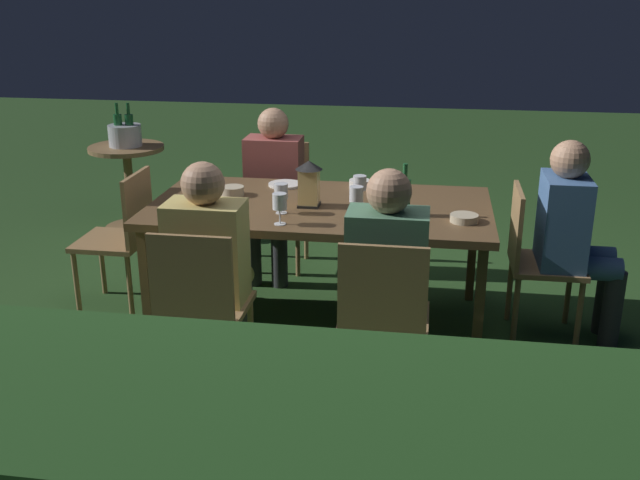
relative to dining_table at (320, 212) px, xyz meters
The scene contains 26 objects.
ground_plane 0.68m from the dining_table, ahead, with size 16.00×16.00×0.00m, color #26471E.
dining_table is the anchor object (origin of this frame).
chair_side_left_b 1.03m from the dining_table, 64.24° to the right, with size 0.42×0.40×0.87m.
person_in_rust 0.84m from the dining_table, 58.44° to the right, with size 0.38×0.47×1.15m.
chair_head_near 1.24m from the dining_table, behind, with size 0.40×0.42×0.87m.
person_in_blue 1.42m from the dining_table, behind, with size 0.48×0.38×1.15m.
chair_head_far 1.24m from the dining_table, ahead, with size 0.40×0.42×0.87m.
chair_side_right_a 1.03m from the dining_table, 115.76° to the left, with size 0.42×0.40×0.87m.
person_in_green 0.84m from the dining_table, 121.56° to the left, with size 0.38×0.47×1.15m.
chair_side_right_b 1.03m from the dining_table, 64.24° to the left, with size 0.42×0.40×0.87m.
person_in_mustard 0.84m from the dining_table, 58.44° to the left, with size 0.38×0.47×1.15m.
lantern_centerpiece 0.21m from the dining_table, 40.36° to the left, with size 0.15×0.15×0.27m.
green_bottle_on_table 0.53m from the dining_table, 163.81° to the left, with size 0.07×0.07×0.29m.
wine_glass_a 0.35m from the dining_table, 138.72° to the left, with size 0.08×0.08×0.17m.
wine_glass_b 0.46m from the dining_table, 69.22° to the left, with size 0.08×0.08×0.17m.
wine_glass_c 0.28m from the dining_table, behind, with size 0.08×0.08×0.17m.
wine_glass_d 0.32m from the dining_table, 48.11° to the left, with size 0.08×0.08×0.17m.
plate_a 0.86m from the dining_table, 21.12° to the right, with size 0.21×0.21×0.01m, color white.
plate_b 0.46m from the dining_table, 52.66° to the right, with size 0.21×0.21×0.01m, color white.
bowl_olives 0.72m from the dining_table, 19.96° to the left, with size 0.14×0.14×0.05m.
bowl_bread 0.56m from the dining_table, 10.44° to the right, with size 0.14×0.14×0.05m.
bowl_salad 0.45m from the dining_table, 114.95° to the right, with size 0.13×0.13×0.05m.
bowl_dip 0.84m from the dining_table, 165.63° to the left, with size 0.15×0.15×0.04m.
side_table 2.34m from the dining_table, 39.29° to the right, with size 0.60×0.60×0.70m.
ice_bucket 2.33m from the dining_table, 39.28° to the right, with size 0.26×0.26×0.34m.
potted_plant_corner 1.96m from the dining_table, 115.84° to the left, with size 0.53×0.53×0.73m.
Camera 1 is at (-0.63, 4.02, 1.95)m, focal length 41.33 mm.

